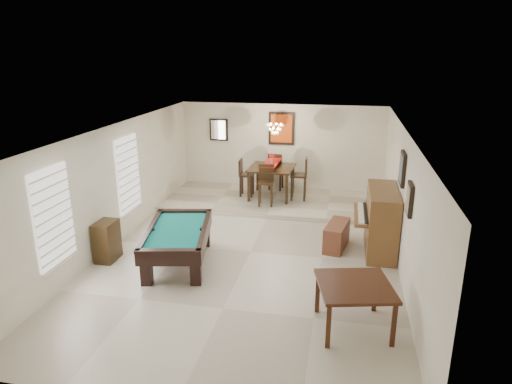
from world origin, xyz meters
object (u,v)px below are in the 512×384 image
(square_table, at_px, (353,306))
(apothecary_chest, at_px, (107,241))
(flower_vase, at_px, (272,158))
(dining_chair_east, at_px, (299,179))
(dining_chair_north, at_px, (276,171))
(upright_piano, at_px, (374,220))
(piano_bench, at_px, (337,236))
(pool_table, at_px, (178,247))
(dining_chair_west, at_px, (247,178))
(dining_chair_south, at_px, (266,186))
(dining_table, at_px, (271,180))
(chandelier, at_px, (275,125))

(square_table, relative_size, apothecary_chest, 1.32)
(flower_vase, height_order, dining_chair_east, flower_vase)
(dining_chair_north, bearing_deg, upright_piano, 129.80)
(piano_bench, height_order, dining_chair_east, dining_chair_east)
(pool_table, distance_m, dining_chair_west, 4.26)
(dining_chair_west, bearing_deg, dining_chair_east, -94.24)
(dining_chair_east, bearing_deg, dining_chair_north, -140.15)
(piano_bench, relative_size, dining_chair_west, 0.94)
(apothecary_chest, bearing_deg, dining_chair_south, 54.09)
(dining_table, relative_size, dining_chair_west, 1.15)
(apothecary_chest, height_order, dining_chair_west, dining_chair_west)
(upright_piano, height_order, apothecary_chest, upright_piano)
(upright_piano, relative_size, dining_chair_west, 1.55)
(dining_chair_south, distance_m, dining_chair_east, 1.05)
(square_table, distance_m, dining_chair_south, 5.58)
(upright_piano, distance_m, dining_chair_south, 3.41)
(dining_chair_west, bearing_deg, square_table, -155.63)
(upright_piano, xyz_separation_m, dining_chair_south, (-2.68, 2.11, -0.01))
(upright_piano, bearing_deg, dining_chair_west, 139.79)
(pool_table, relative_size, piano_bench, 2.18)
(square_table, bearing_deg, chandelier, 110.65)
(dining_table, bearing_deg, dining_chair_west, 179.85)
(piano_bench, height_order, chandelier, chandelier)
(upright_piano, bearing_deg, dining_chair_north, 126.07)
(dining_chair_north, distance_m, chandelier, 1.84)
(upright_piano, xyz_separation_m, dining_chair_west, (-3.35, 2.83, -0.03))
(dining_chair_east, bearing_deg, flower_vase, -95.97)
(dining_chair_east, bearing_deg, pool_table, -27.55)
(flower_vase, bearing_deg, upright_piano, -46.97)
(dining_table, xyz_separation_m, flower_vase, (-0.00, 0.00, 0.62))
(apothecary_chest, relative_size, dining_chair_east, 0.69)
(piano_bench, xyz_separation_m, dining_chair_south, (-1.93, 2.12, 0.39))
(piano_bench, xyz_separation_m, dining_table, (-1.89, 2.84, 0.34))
(piano_bench, relative_size, flower_vase, 3.93)
(dining_chair_south, relative_size, dining_chair_north, 0.98)
(apothecary_chest, relative_size, dining_chair_south, 0.76)
(dining_chair_south, xyz_separation_m, dining_chair_east, (0.80, 0.67, 0.05))
(dining_chair_south, bearing_deg, dining_chair_west, 126.24)
(dining_chair_east, bearing_deg, dining_chair_south, -52.43)
(apothecary_chest, relative_size, dining_chair_west, 0.78)
(piano_bench, xyz_separation_m, apothecary_chest, (-4.56, -1.51, 0.14))
(upright_piano, relative_size, flower_vase, 6.47)
(apothecary_chest, relative_size, chandelier, 1.37)
(dining_chair_west, xyz_separation_m, dining_chair_east, (1.47, -0.05, 0.07))
(piano_bench, relative_size, chandelier, 1.65)
(apothecary_chest, xyz_separation_m, flower_vase, (2.66, 4.35, 0.83))
(dining_chair_south, height_order, dining_chair_north, dining_chair_north)
(dining_chair_north, height_order, dining_chair_west, dining_chair_north)
(flower_vase, bearing_deg, apothecary_chest, -121.50)
(dining_chair_north, xyz_separation_m, dining_chair_west, (-0.72, -0.78, -0.03))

